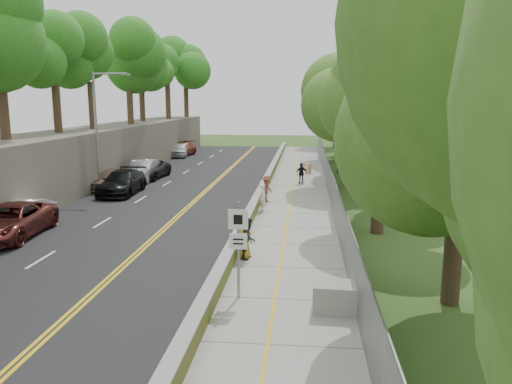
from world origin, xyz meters
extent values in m
plane|color=#33511E|center=(0.00, 0.00, 0.00)|extent=(140.00, 140.00, 0.00)
cube|color=black|center=(-5.40, 15.00, 0.02)|extent=(11.20, 66.00, 0.04)
cube|color=gray|center=(2.55, 15.00, 0.03)|extent=(4.20, 66.00, 0.05)
cube|color=#D8E735|center=(0.25, 15.00, 0.30)|extent=(0.42, 66.00, 0.60)
cube|color=#595147|center=(-13.50, 15.00, 2.00)|extent=(5.00, 66.00, 4.00)
cube|color=slate|center=(4.65, 15.00, 1.00)|extent=(0.04, 66.00, 2.00)
cylinder|color=gray|center=(-10.70, 14.00, 4.00)|extent=(0.18, 0.18, 8.00)
cylinder|color=gray|center=(-9.60, 14.00, 7.85)|extent=(2.30, 0.13, 0.13)
cube|color=gray|center=(-8.52, 14.00, 7.80)|extent=(0.50, 0.22, 0.14)
cylinder|color=gray|center=(1.05, -3.00, 1.60)|extent=(0.09, 0.09, 3.10)
cube|color=white|center=(1.05, -3.03, 2.60)|extent=(0.62, 0.04, 0.62)
cube|color=white|center=(1.05, -3.03, 1.90)|extent=(0.56, 0.04, 0.50)
cylinder|color=orange|center=(3.34, 24.31, 0.47)|extent=(0.51, 0.51, 0.85)
cube|color=gray|center=(4.02, -3.74, 0.48)|extent=(1.33, 1.03, 0.85)
imported|color=silver|center=(-10.60, 4.27, 0.74)|extent=(1.90, 4.38, 1.40)
imported|color=maroon|center=(-10.22, 2.94, 0.80)|extent=(2.91, 5.62, 1.51)
imported|color=black|center=(-9.00, 13.71, 0.82)|extent=(2.34, 5.41, 1.55)
imported|color=gray|center=(-10.38, 15.29, 0.77)|extent=(1.96, 4.38, 1.46)
imported|color=#A8ABAF|center=(-9.35, 19.03, 0.83)|extent=(1.84, 4.87, 1.59)
imported|color=black|center=(-9.35, 20.30, 0.75)|extent=(2.67, 5.27, 1.43)
imported|color=maroon|center=(-10.60, 36.35, 0.80)|extent=(2.57, 5.39, 1.52)
imported|color=silver|center=(-10.60, 35.48, 0.82)|extent=(2.28, 4.72, 1.55)
imported|color=gold|center=(0.75, 1.00, 0.86)|extent=(0.78, 0.93, 1.63)
imported|color=white|center=(0.75, 9.52, 0.82)|extent=(0.48, 0.63, 1.54)
imported|color=black|center=(0.88, 1.00, 0.86)|extent=(0.68, 0.84, 1.63)
imported|color=brown|center=(0.75, 12.00, 0.86)|extent=(0.96, 1.20, 1.62)
imported|color=black|center=(2.80, 18.91, 0.83)|extent=(0.98, 0.66, 1.55)
camera|label=1|loc=(3.08, -17.83, 6.25)|focal=35.00mm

